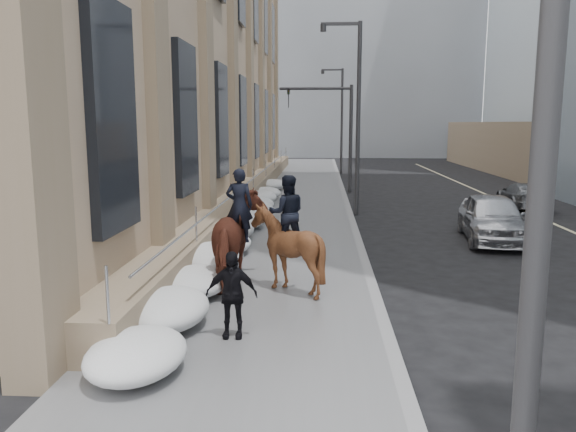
# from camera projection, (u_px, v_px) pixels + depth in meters

# --- Properties ---
(ground) EXTENTS (140.00, 140.00, 0.00)m
(ground) POSITION_uv_depth(u_px,v_px,m) (246.00, 334.00, 10.49)
(ground) COLOR black
(ground) RESTS_ON ground
(sidewalk) EXTENTS (5.00, 80.00, 0.12)m
(sidewalk) POSITION_uv_depth(u_px,v_px,m) (283.00, 230.00, 20.33)
(sidewalk) COLOR #58585A
(sidewalk) RESTS_ON ground
(curb) EXTENTS (0.24, 80.00, 0.12)m
(curb) POSITION_uv_depth(u_px,v_px,m) (355.00, 231.00, 20.17)
(curb) COLOR slate
(curb) RESTS_ON ground
(limestone_building) EXTENTS (6.10, 44.00, 18.00)m
(limestone_building) POSITION_uv_depth(u_px,v_px,m) (195.00, 25.00, 29.01)
(limestone_building) COLOR #90775E
(limestone_building) RESTS_ON ground
(bg_building_mid) EXTENTS (30.00, 12.00, 28.00)m
(bg_building_mid) POSITION_uv_depth(u_px,v_px,m) (345.00, 38.00, 67.05)
(bg_building_mid) COLOR slate
(bg_building_mid) RESTS_ON ground
(bg_building_far) EXTENTS (24.00, 12.00, 20.00)m
(bg_building_far) POSITION_uv_depth(u_px,v_px,m) (271.00, 80.00, 80.12)
(bg_building_far) COLOR gray
(bg_building_far) RESTS_ON ground
(streetlight_near) EXTENTS (1.71, 0.24, 8.00)m
(streetlight_near) POSITION_uv_depth(u_px,v_px,m) (529.00, 17.00, 3.67)
(streetlight_near) COLOR #2D2D30
(streetlight_near) RESTS_ON ground
(streetlight_mid) EXTENTS (1.71, 0.24, 8.00)m
(streetlight_mid) POSITION_uv_depth(u_px,v_px,m) (355.00, 107.00, 23.37)
(streetlight_mid) COLOR #2D2D30
(streetlight_mid) RESTS_ON ground
(streetlight_far) EXTENTS (1.71, 0.24, 8.00)m
(streetlight_far) POSITION_uv_depth(u_px,v_px,m) (340.00, 114.00, 43.06)
(streetlight_far) COLOR #2D2D30
(streetlight_far) RESTS_ON ground
(traffic_signal) EXTENTS (4.10, 0.22, 6.00)m
(traffic_signal) POSITION_uv_depth(u_px,v_px,m) (334.00, 121.00, 31.38)
(traffic_signal) COLOR #2D2D30
(traffic_signal) RESTS_ON ground
(snow_bank) EXTENTS (1.70, 18.10, 0.76)m
(snow_bank) POSITION_uv_depth(u_px,v_px,m) (236.00, 228.00, 18.48)
(snow_bank) COLOR white
(snow_bank) RESTS_ON sidewalk
(mounted_horse_left) EXTENTS (1.31, 2.65, 2.75)m
(mounted_horse_left) POSITION_uv_depth(u_px,v_px,m) (240.00, 238.00, 12.99)
(mounted_horse_left) COLOR #461F15
(mounted_horse_left) RESTS_ON sidewalk
(mounted_horse_right) EXTENTS (1.81, 1.97, 2.63)m
(mounted_horse_right) POSITION_uv_depth(u_px,v_px,m) (287.00, 243.00, 12.69)
(mounted_horse_right) COLOR #442513
(mounted_horse_right) RESTS_ON sidewalk
(pedestrian) EXTENTS (0.93, 0.41, 1.57)m
(pedestrian) POSITION_uv_depth(u_px,v_px,m) (232.00, 294.00, 9.92)
(pedestrian) COLOR black
(pedestrian) RESTS_ON sidewalk
(car_silver) EXTENTS (2.39, 4.84, 1.59)m
(car_silver) POSITION_uv_depth(u_px,v_px,m) (492.00, 217.00, 18.68)
(car_silver) COLOR #ADAFB6
(car_silver) RESTS_ON ground
(car_grey) EXTENTS (1.92, 4.19, 1.19)m
(car_grey) POSITION_uv_depth(u_px,v_px,m) (523.00, 195.00, 25.96)
(car_grey) COLOR #515358
(car_grey) RESTS_ON ground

